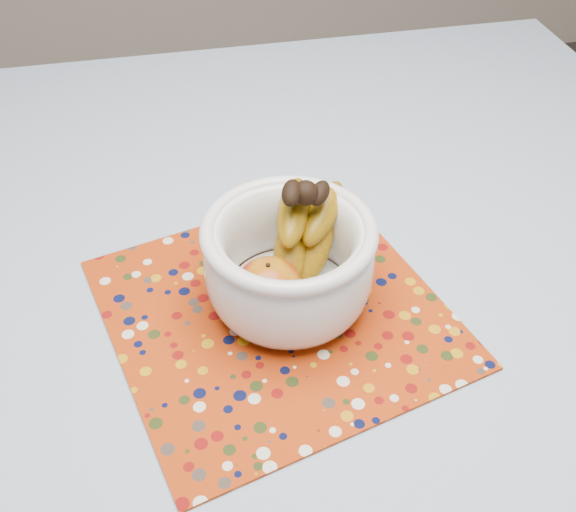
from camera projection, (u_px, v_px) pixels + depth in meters
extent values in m
cube|color=brown|center=(304.00, 289.00, 0.88)|extent=(1.20, 1.20, 0.04)
cylinder|color=brown|center=(3.00, 277.00, 1.43)|extent=(0.06, 0.06, 0.71)
cylinder|color=brown|center=(469.00, 212.00, 1.60)|extent=(0.06, 0.06, 0.71)
cylinder|color=brown|center=(541.00, 346.00, 1.45)|extent=(0.04, 0.04, 0.47)
cube|color=slate|center=(305.00, 275.00, 0.86)|extent=(1.32, 1.32, 0.01)
cube|color=#9C2C08|center=(275.00, 312.00, 0.80)|extent=(0.46, 0.46, 0.00)
cylinder|color=silver|center=(289.00, 298.00, 0.81)|extent=(0.10, 0.10, 0.01)
cylinder|color=silver|center=(289.00, 292.00, 0.80)|extent=(0.15, 0.15, 0.01)
torus|color=silver|center=(289.00, 231.00, 0.74)|extent=(0.20, 0.20, 0.02)
ellipsoid|color=#700904|center=(269.00, 288.00, 0.75)|extent=(0.08, 0.08, 0.07)
sphere|color=black|center=(306.00, 193.00, 0.74)|extent=(0.03, 0.03, 0.03)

